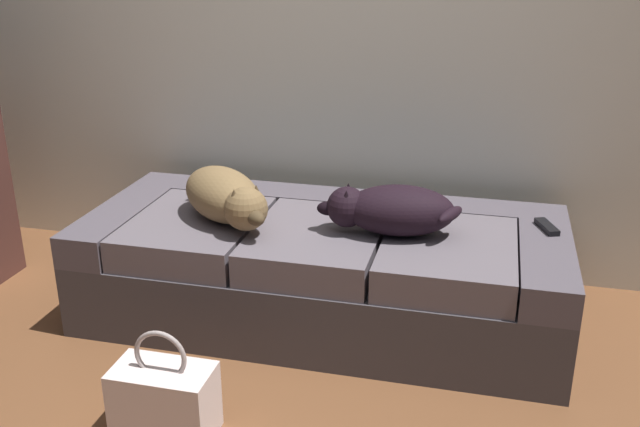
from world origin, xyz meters
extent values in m
cube|color=#413D42|center=(0.00, 1.04, 0.15)|extent=(1.95, 0.85, 0.30)
cube|color=#534B54|center=(-0.87, 1.04, 0.37)|extent=(0.20, 0.85, 0.13)
cube|color=#534B54|center=(0.87, 1.04, 0.37)|extent=(0.20, 0.85, 0.13)
cube|color=#534B54|center=(0.00, 1.37, 0.37)|extent=(1.55, 0.20, 0.13)
cube|color=#625961|center=(-0.52, 0.94, 0.37)|extent=(0.50, 0.64, 0.13)
cube|color=#625961|center=(0.00, 0.94, 0.37)|extent=(0.50, 0.64, 0.13)
cube|color=#625961|center=(0.52, 0.94, 0.37)|extent=(0.50, 0.64, 0.13)
ellipsoid|color=olive|center=(-0.40, 0.98, 0.53)|extent=(0.50, 0.50, 0.21)
sphere|color=olive|center=(-0.25, 0.83, 0.54)|extent=(0.17, 0.17, 0.17)
ellipsoid|color=#4C3B25|center=(-0.19, 0.77, 0.53)|extent=(0.11, 0.11, 0.06)
cone|color=#4C3B25|center=(-0.22, 0.86, 0.60)|extent=(0.04, 0.04, 0.05)
cone|color=#4C3B25|center=(-0.28, 0.79, 0.60)|extent=(0.04, 0.04, 0.05)
ellipsoid|color=olive|center=(-0.51, 1.16, 0.55)|extent=(0.18, 0.10, 0.05)
ellipsoid|color=black|center=(0.32, 0.98, 0.53)|extent=(0.45, 0.29, 0.19)
sphere|color=black|center=(0.12, 0.96, 0.53)|extent=(0.16, 0.16, 0.16)
ellipsoid|color=black|center=(0.05, 0.95, 0.52)|extent=(0.10, 0.07, 0.06)
cone|color=black|center=(0.12, 0.91, 0.59)|extent=(0.04, 0.04, 0.05)
cone|color=black|center=(0.11, 1.00, 0.59)|extent=(0.04, 0.04, 0.05)
ellipsoid|color=black|center=(0.51, 0.96, 0.54)|extent=(0.11, 0.17, 0.05)
cube|color=black|center=(0.88, 1.17, 0.44)|extent=(0.09, 0.16, 0.02)
cube|color=silver|center=(-0.31, 0.16, 0.12)|extent=(0.32, 0.18, 0.24)
torus|color=#A69793|center=(-0.31, 0.16, 0.29)|extent=(0.18, 0.02, 0.18)
camera|label=1|loc=(0.64, -1.58, 1.51)|focal=40.19mm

